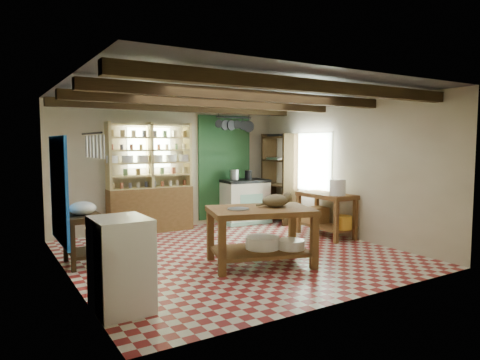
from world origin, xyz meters
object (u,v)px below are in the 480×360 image
work_table (260,236)px  prep_table (84,240)px  right_counter (326,215)px  stove (244,201)px  white_cabinet (121,264)px  cat (275,201)px

work_table → prep_table: 2.61m
right_counter → work_table: bearing=-156.8°
work_table → right_counter: 2.33m
work_table → stove: bearing=78.9°
stove → prep_table: 4.08m
white_cabinet → prep_table: bearing=88.2°
stove → prep_table: size_ratio=1.34×
stove → cat: 3.22m
prep_table → cat: 2.90m
stove → prep_table: bearing=-154.0°
right_counter → cat: size_ratio=2.76×
white_cabinet → right_counter: bearing=18.5°
cat → stove: bearing=73.2°
work_table → prep_table: (-2.24, 1.35, -0.05)m
stove → right_counter: size_ratio=0.86×
work_table → white_cabinet: white_cabinet is taller
work_table → white_cabinet: size_ratio=1.47×
prep_table → cat: (2.49, -1.37, 0.56)m
prep_table → right_counter: bearing=-5.4°
right_counter → prep_table: bearing=174.5°
work_table → right_counter: (2.14, 0.91, -0.00)m
stove → cat: size_ratio=2.37×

